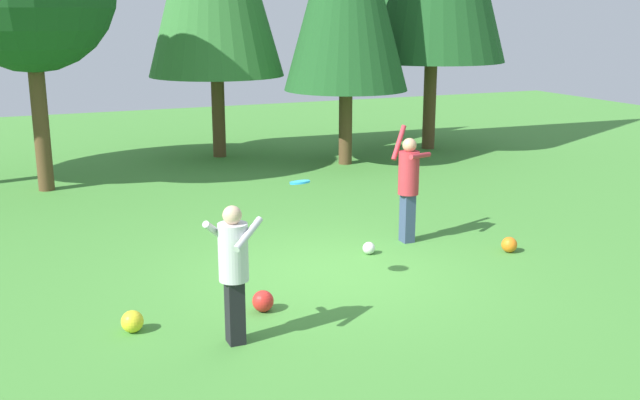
% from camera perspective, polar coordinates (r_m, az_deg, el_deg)
% --- Properties ---
extents(ground_plane, '(40.00, 40.00, 0.00)m').
position_cam_1_polar(ground_plane, '(10.94, 0.73, -5.61)').
color(ground_plane, '#478C38').
extents(person_thrower, '(0.67, 0.66, 1.93)m').
position_cam_1_polar(person_thrower, '(12.21, 6.81, 1.51)').
color(person_thrower, '#38476B').
rests_on(person_thrower, ground_plane).
extents(person_catcher, '(0.72, 0.71, 1.64)m').
position_cam_1_polar(person_catcher, '(8.44, -6.65, -4.85)').
color(person_catcher, black).
rests_on(person_catcher, ground_plane).
extents(frisbee, '(0.36, 0.36, 0.06)m').
position_cam_1_polar(frisbee, '(9.74, -1.56, 1.38)').
color(frisbee, '#2393D1').
extents(ball_yellow, '(0.27, 0.27, 0.27)m').
position_cam_1_polar(ball_yellow, '(9.23, -14.21, -9.03)').
color(ball_yellow, yellow).
rests_on(ball_yellow, ground_plane).
extents(ball_red, '(0.28, 0.28, 0.28)m').
position_cam_1_polar(ball_red, '(9.57, -4.40, -7.74)').
color(ball_red, red).
rests_on(ball_red, ground_plane).
extents(ball_orange, '(0.25, 0.25, 0.25)m').
position_cam_1_polar(ball_orange, '(12.19, 14.33, -3.34)').
color(ball_orange, orange).
rests_on(ball_orange, ground_plane).
extents(ball_white, '(0.20, 0.20, 0.20)m').
position_cam_1_polar(ball_white, '(11.76, 3.77, -3.71)').
color(ball_white, white).
rests_on(ball_white, ground_plane).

